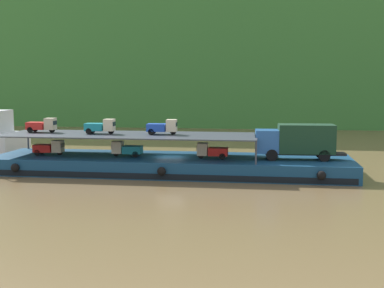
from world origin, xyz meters
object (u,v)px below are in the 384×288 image
covered_lorry (297,140)px  mini_truck_lower_stern (49,148)px  mini_truck_upper_mid (101,126)px  mini_truck_upper_fore (163,127)px  mini_truck_lower_mid (212,151)px  mini_truck_upper_stern (42,125)px  cargo_barge (170,165)px  mini_truck_lower_aft (126,149)px

covered_lorry → mini_truck_lower_stern: covered_lorry is taller
covered_lorry → mini_truck_upper_mid: 17.90m
mini_truck_upper_fore → covered_lorry: bearing=-2.0°
mini_truck_lower_mid → mini_truck_upper_mid: 10.65m
mini_truck_lower_stern → mini_truck_lower_mid: bearing=-0.3°
mini_truck_upper_stern → mini_truck_upper_mid: bearing=-5.1°
covered_lorry → mini_truck_lower_mid: 7.52m
cargo_barge → mini_truck_lower_aft: (-4.02, -0.36, 1.44)m
mini_truck_lower_mid → mini_truck_upper_stern: (-16.41, 1.16, 2.00)m
mini_truck_lower_stern → mini_truck_upper_stern: 2.54m
covered_lorry → mini_truck_upper_stern: mini_truck_upper_stern is taller
cargo_barge → mini_truck_lower_stern: 11.51m
covered_lorry → mini_truck_upper_mid: mini_truck_upper_mid is taller
mini_truck_lower_stern → mini_truck_upper_stern: size_ratio=1.00×
covered_lorry → mini_truck_lower_aft: (-15.32, -0.28, -1.00)m
cargo_barge → mini_truck_lower_mid: (3.86, -0.56, 1.44)m
mini_truck_lower_aft → mini_truck_upper_stern: 8.81m
cargo_barge → mini_truck_lower_stern: size_ratio=11.80×
mini_truck_lower_aft → mini_truck_upper_mid: mini_truck_upper_mid is taller
mini_truck_lower_aft → mini_truck_upper_stern: (-8.53, 0.95, 2.00)m
mini_truck_lower_mid → mini_truck_lower_stern: bearing=179.7°
covered_lorry → mini_truck_lower_aft: covered_lorry is taller
mini_truck_lower_stern → mini_truck_upper_fore: size_ratio=1.00×
mini_truck_upper_stern → mini_truck_upper_fore: bearing=-1.2°
mini_truck_upper_mid → mini_truck_upper_stern: bearing=174.9°
covered_lorry → mini_truck_lower_mid: bearing=-176.3°
mini_truck_lower_aft → mini_truck_upper_mid: (-2.56, 0.42, 2.00)m
mini_truck_lower_aft → mini_truck_upper_mid: bearing=170.7°
cargo_barge → mini_truck_upper_mid: size_ratio=11.81×
cargo_barge → mini_truck_lower_mid: size_ratio=11.85×
mini_truck_lower_aft → mini_truck_upper_fore: bearing=12.2°
mini_truck_lower_mid → mini_truck_upper_fore: 5.14m
mini_truck_lower_stern → mini_truck_upper_stern: mini_truck_upper_stern is taller
mini_truck_lower_mid → mini_truck_upper_stern: 16.57m
covered_lorry → mini_truck_upper_fore: bearing=178.0°
covered_lorry → mini_truck_lower_stern: bearing=-179.0°
mini_truck_upper_fore → mini_truck_upper_stern: bearing=178.8°
mini_truck_lower_stern → cargo_barge: bearing=2.4°
mini_truck_lower_aft → mini_truck_lower_stern: bearing=-179.0°
mini_truck_lower_aft → mini_truck_lower_mid: size_ratio=1.00×
covered_lorry → mini_truck_upper_stern: 23.87m
covered_lorry → mini_truck_upper_mid: size_ratio=2.88×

